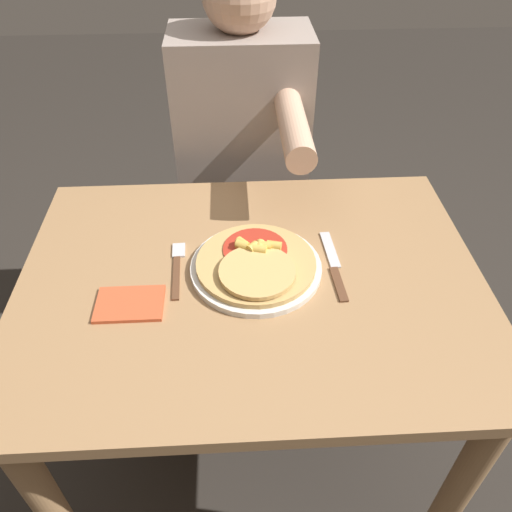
% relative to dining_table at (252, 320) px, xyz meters
% --- Properties ---
extents(ground_plane, '(8.00, 8.00, 0.00)m').
position_rel_dining_table_xyz_m(ground_plane, '(0.00, 0.00, -0.61)').
color(ground_plane, '#2D2823').
extents(dining_table, '(0.98, 0.73, 0.74)m').
position_rel_dining_table_xyz_m(dining_table, '(0.00, 0.00, 0.00)').
color(dining_table, '#9E754C').
rests_on(dining_table, ground_plane).
extents(plate, '(0.28, 0.28, 0.01)m').
position_rel_dining_table_xyz_m(plate, '(0.01, 0.02, 0.14)').
color(plate, silver).
rests_on(plate, dining_table).
extents(pizza, '(0.25, 0.25, 0.04)m').
position_rel_dining_table_xyz_m(pizza, '(0.01, 0.02, 0.16)').
color(pizza, tan).
rests_on(pizza, plate).
extents(fork, '(0.03, 0.18, 0.00)m').
position_rel_dining_table_xyz_m(fork, '(-0.16, 0.04, 0.14)').
color(fork, brown).
rests_on(fork, dining_table).
extents(knife, '(0.03, 0.22, 0.00)m').
position_rel_dining_table_xyz_m(knife, '(0.18, 0.02, 0.14)').
color(knife, brown).
rests_on(knife, dining_table).
extents(napkin, '(0.13, 0.09, 0.01)m').
position_rel_dining_table_xyz_m(napkin, '(-0.24, -0.07, 0.14)').
color(napkin, '#C6512D').
rests_on(napkin, dining_table).
extents(person_diner, '(0.38, 0.52, 1.24)m').
position_rel_dining_table_xyz_m(person_diner, '(0.01, 0.58, 0.12)').
color(person_diner, '#2D2D38').
rests_on(person_diner, ground_plane).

